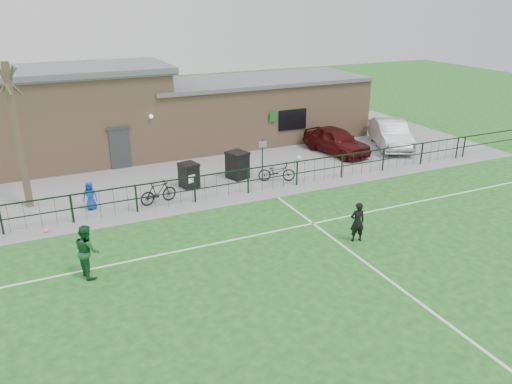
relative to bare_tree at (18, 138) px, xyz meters
name	(u,v)px	position (x,y,z in m)	size (l,w,h in m)	color
ground	(324,285)	(8.00, -10.50, -3.00)	(90.00, 90.00, 0.00)	#19581B
paving_strip	(190,162)	(8.00, 3.00, -2.99)	(34.00, 13.00, 0.02)	gray
pitch_line_touch	(229,198)	(8.00, -2.70, -3.00)	(28.00, 0.10, 0.01)	white
pitch_line_mid	(267,233)	(8.00, -6.50, -3.00)	(28.00, 0.10, 0.01)	white
pitch_line_perp	(377,271)	(10.00, -10.50, -3.00)	(0.10, 16.00, 0.01)	white
perimeter_fence	(227,184)	(8.00, -2.50, -2.40)	(28.00, 0.10, 1.20)	black
bare_tree	(18,138)	(0.00, 0.00, 0.00)	(0.30, 0.30, 6.00)	#4C3E2E
wheelie_bin_left	(189,176)	(6.83, -0.64, -2.44)	(0.71, 0.80, 1.07)	black
wheelie_bin_right	(237,166)	(9.36, -0.41, -2.37)	(0.81, 0.92, 1.23)	black
sign_post	(262,159)	(10.38, -1.09, -1.98)	(0.06, 0.06, 2.00)	black
car_maroon	(336,140)	(16.04, 1.10, -2.25)	(1.73, 4.31, 1.47)	#3F0B0B
car_silver	(391,134)	(19.62, 0.82, -2.19)	(1.67, 4.79, 1.58)	#A1A3A9
bicycle_d	(158,192)	(5.04, -1.97, -2.48)	(0.47, 1.66, 1.00)	black
bicycle_e	(277,172)	(10.89, -1.60, -2.52)	(0.61, 1.76, 0.93)	black
spectator_child	(90,196)	(2.32, -1.44, -2.38)	(0.59, 0.38, 1.21)	#1240AB
goalkeeper_kick	(355,220)	(10.63, -8.33, -2.19)	(1.22, 3.26, 2.52)	black
outfield_player	(87,251)	(1.54, -6.86, -2.13)	(0.84, 0.66, 1.74)	#164E26
ball_ground	(46,230)	(0.44, -2.99, -2.90)	(0.20, 0.20, 0.20)	silver
clubhouse	(157,112)	(7.12, 6.00, -0.78)	(24.25, 5.40, 4.96)	tan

